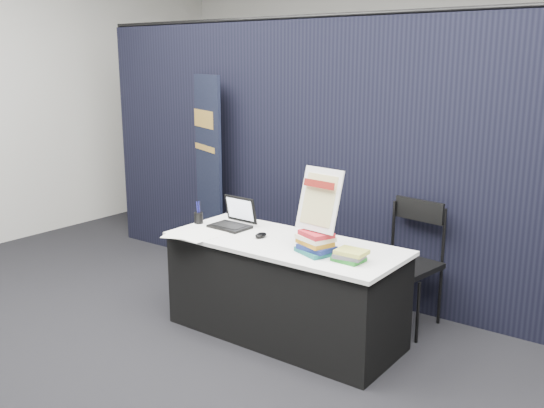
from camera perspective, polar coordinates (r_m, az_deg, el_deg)
The scene contains 15 objects.
floor at distance 4.38m, azimuth -3.19°, elevation -14.67°, with size 8.00×8.00×0.00m, color black.
wall_back at distance 7.39m, azimuth 17.29°, elevation 10.47°, with size 8.00×0.02×3.50m, color beige.
drape_partition at distance 5.26m, azimuth 7.91°, elevation 3.90°, with size 6.00×0.08×2.40m, color black.
display_table at distance 4.61m, azimuth 1.17°, elevation -7.97°, with size 1.80×0.75×0.75m.
laptop at distance 4.87m, azimuth -3.69°, elevation -1.51°, with size 0.32×0.26×0.24m.
mouse at distance 4.58m, azimuth -1.06°, elevation -2.95°, with size 0.07×0.12×0.04m, color black.
brochure_left at distance 4.69m, azimuth -8.29°, elevation -2.92°, with size 0.30×0.21×0.00m, color white.
brochure_mid at distance 4.66m, azimuth -7.40°, elevation -2.98°, with size 0.33×0.24×0.00m, color white.
brochure_right at distance 4.78m, azimuth -5.69°, elevation -2.51°, with size 0.27×0.20×0.00m, color white.
pen_cup at distance 5.00m, azimuth -6.92°, elevation -1.30°, with size 0.07×0.07×0.09m, color black.
book_stack_tall at distance 4.20m, azimuth 4.18°, elevation -3.65°, with size 0.28×0.24×0.16m.
book_stack_short at distance 4.07m, azimuth 7.38°, elevation -4.84°, with size 0.19×0.15×0.08m.
info_sign at distance 4.15m, azimuth 4.48°, elevation 0.35°, with size 0.34×0.18×0.45m.
pullup_banner at distance 6.22m, azimuth -6.34°, elevation 2.16°, with size 0.78×0.42×1.92m.
stacking_chair at distance 4.86m, azimuth 12.64°, elevation -5.02°, with size 0.51×0.51×0.99m.
Camera 1 is at (2.49, -2.95, 2.07)m, focal length 40.00 mm.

